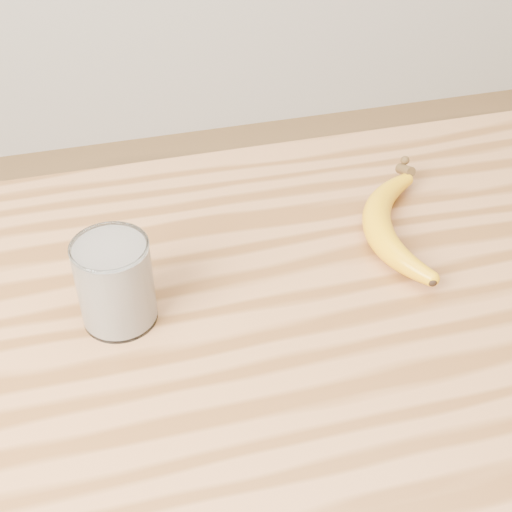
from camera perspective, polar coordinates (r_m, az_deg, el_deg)
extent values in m
cube|color=#A66F42|center=(0.87, 5.61, -5.97)|extent=(1.20, 0.80, 0.04)
cylinder|color=brown|center=(1.60, 19.05, -4.77)|extent=(0.06, 0.06, 0.86)
cylinder|color=white|center=(0.83, -11.21, -2.12)|extent=(0.09, 0.09, 0.11)
torus|color=white|center=(0.80, -11.70, 0.76)|extent=(0.09, 0.09, 0.00)
cylinder|color=white|center=(0.83, -11.20, -2.18)|extent=(0.08, 0.08, 0.10)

